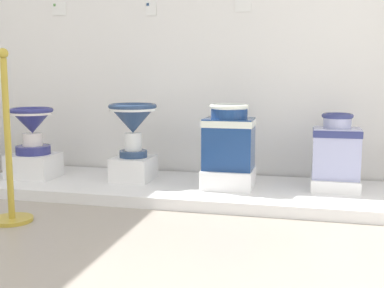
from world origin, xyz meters
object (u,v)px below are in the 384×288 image
plinth_block_central_ornate (134,168)px  antique_toilet_slender_white (229,136)px  antique_toilet_rightmost (336,146)px  plinth_block_squat_floral (34,166)px  antique_toilet_squat_floral (32,125)px  antique_toilet_central_ornate (133,120)px  plinth_block_rightmost (335,184)px  stanchion_post_near_left (9,171)px  info_placard_second (151,8)px  info_placard_third (243,2)px  plinth_block_slender_white (228,178)px  info_placard_first (59,9)px

plinth_block_central_ornate → antique_toilet_slender_white: (0.79, -0.07, 0.30)m
antique_toilet_rightmost → plinth_block_squat_floral: bearing=-176.6°
plinth_block_squat_floral → antique_toilet_slender_white: (1.62, 0.04, 0.29)m
antique_toilet_squat_floral → plinth_block_central_ornate: size_ratio=1.12×
plinth_block_central_ornate → antique_toilet_central_ornate: (-0.00, -0.00, 0.39)m
plinth_block_rightmost → stanchion_post_near_left: size_ratio=0.32×
plinth_block_central_ornate → info_placard_second: (0.02, 0.43, 1.31)m
info_placard_second → info_placard_third: 0.79m
plinth_block_slender_white → stanchion_post_near_left: 1.55m
plinth_block_slender_white → info_placard_second: 1.62m
plinth_block_slender_white → plinth_block_central_ornate: bearing=174.8°
antique_toilet_squat_floral → info_placard_first: 1.13m
antique_toilet_central_ornate → info_placard_third: (0.81, 0.43, 0.94)m
plinth_block_squat_floral → plinth_block_slender_white: size_ratio=0.98×
antique_toilet_slender_white → info_placard_first: size_ratio=3.63×
antique_toilet_squat_floral → plinth_block_central_ornate: antique_toilet_squat_floral is taller
antique_toilet_squat_floral → info_placard_second: bearing=32.1°
antique_toilet_squat_floral → plinth_block_slender_white: bearing=1.3°
plinth_block_squat_floral → info_placard_third: bearing=18.0°
antique_toilet_squat_floral → plinth_block_slender_white: antique_toilet_squat_floral is taller
plinth_block_squat_floral → antique_toilet_squat_floral: bearing=0.0°
plinth_block_squat_floral → antique_toilet_slender_white: size_ratio=0.76×
plinth_block_slender_white → info_placard_first: bearing=163.0°
info_placard_third → stanchion_post_near_left: 2.24m
antique_toilet_squat_floral → plinth_block_central_ornate: (0.83, 0.11, -0.35)m
antique_toilet_central_ornate → stanchion_post_near_left: bearing=-114.5°
antique_toilet_rightmost → info_placard_second: size_ratio=4.04×
antique_toilet_squat_floral → plinth_block_squat_floral: bearing=0.0°
stanchion_post_near_left → plinth_block_rightmost: bearing=27.0°
plinth_block_central_ornate → antique_toilet_slender_white: bearing=-5.2°
antique_toilet_central_ornate → plinth_block_rightmost: size_ratio=1.24×
plinth_block_slender_white → antique_toilet_rightmost: antique_toilet_rightmost is taller
plinth_block_rightmost → info_placard_second: info_placard_second is taller
antique_toilet_rightmost → info_placard_third: 1.39m
plinth_block_rightmost → info_placard_second: 2.09m
plinth_block_rightmost → antique_toilet_central_ornate: bearing=-178.6°
antique_toilet_rightmost → info_placard_first: (-2.41, 0.39, 1.11)m
antique_toilet_slender_white → info_placard_second: size_ratio=4.10×
plinth_block_squat_floral → info_placard_first: 1.44m
plinth_block_squat_floral → info_placard_second: 1.65m
antique_toilet_squat_floral → info_placard_second: 1.40m
info_placard_third → stanchion_post_near_left: bearing=-131.7°
antique_toilet_squat_floral → info_placard_third: (1.64, 0.54, 0.99)m
plinth_block_squat_floral → antique_toilet_central_ornate: antique_toilet_central_ornate is taller
stanchion_post_near_left → antique_toilet_slender_white: bearing=36.5°
antique_toilet_slender_white → antique_toilet_rightmost: antique_toilet_slender_white is taller
plinth_block_central_ornate → plinth_block_slender_white: 0.79m
antique_toilet_central_ornate → stanchion_post_near_left: 1.11m
plinth_block_central_ornate → plinth_block_rightmost: size_ratio=0.98×
plinth_block_squat_floral → info_placard_first: size_ratio=2.76×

